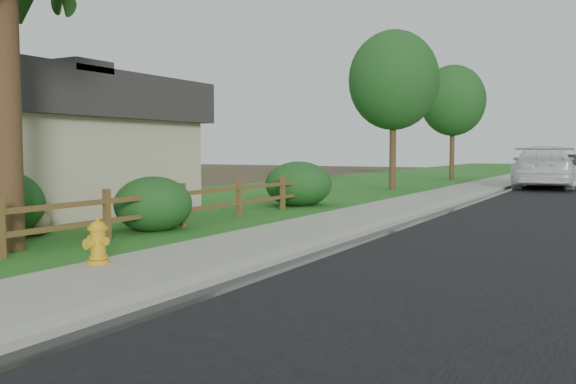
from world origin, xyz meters
The scene contains 14 objects.
curb centered at (0.40, 35.00, 0.06)m, with size 0.40×90.00×0.12m, color gray.
wet_gutter centered at (0.75, 35.00, 0.02)m, with size 0.50×90.00×0.00m, color black.
sidewalk centered at (-0.90, 35.00, 0.05)m, with size 2.20×90.00×0.10m, color gray.
grass_strip centered at (-2.80, 35.00, 0.03)m, with size 1.60×90.00×0.06m, color #18551C.
lawn_near centered at (-8.00, 35.00, 0.02)m, with size 9.00×90.00×0.04m, color #18551C.
ranch_fence centered at (-3.60, 6.40, 0.62)m, with size 0.12×16.92×1.10m.
fire_hydrant centered at (-1.70, 3.14, 0.44)m, with size 0.48×0.39×0.74m.
white_suv centered at (2.00, 28.37, 1.03)m, with size 2.84×6.98×2.03m, color white.
dark_car_far centered at (2.00, 39.61, 0.80)m, with size 1.64×4.71×1.55m, color black.
boulder centered at (-5.72, 5.11, 0.32)m, with size 0.95×0.71×0.63m, color brown.
shrub_c centered at (-3.90, 6.92, 0.64)m, with size 1.77×1.77×1.28m, color #1C4619.
shrub_d centered at (-3.90, 14.00, 0.75)m, with size 2.20×2.20×1.50m, color #1C4619.
tree_near_left centered at (-3.90, 23.25, 5.04)m, with size 4.14×4.14×7.33m.
tree_mid_left centered at (-3.90, 34.24, 4.89)m, with size 3.96×3.96×7.08m.
Camera 1 is at (5.51, -3.70, 1.89)m, focal length 38.00 mm.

